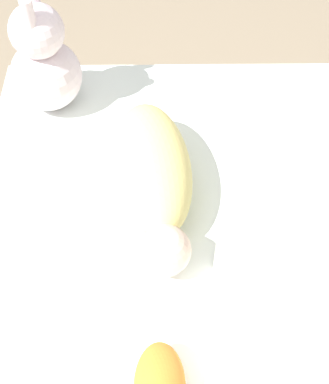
{
  "coord_description": "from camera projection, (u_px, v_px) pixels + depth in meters",
  "views": [
    {
      "loc": [
        0.71,
        -0.04,
        1.21
      ],
      "look_at": [
        -0.06,
        -0.03,
        0.19
      ],
      "focal_mm": 50.0,
      "sensor_mm": 36.0,
      "label": 1
    }
  ],
  "objects": [
    {
      "name": "swaddled_baby",
      "position": [
        153.0,
        175.0,
        1.28
      ],
      "size": [
        0.5,
        0.24,
        0.15
      ],
      "rotation": [
        0.0,
        0.0,
        0.13
      ],
      "color": "#EFDB7F",
      "rests_on": "bed_mattress"
    },
    {
      "name": "ground_plane",
      "position": [
        176.0,
        254.0,
        1.4
      ],
      "size": [
        12.0,
        12.0,
        0.0
      ],
      "primitive_type": "plane",
      "color": "#7A6B56"
    },
    {
      "name": "bed_mattress",
      "position": [
        177.0,
        239.0,
        1.34
      ],
      "size": [
        1.17,
        1.01,
        0.14
      ],
      "color": "white",
      "rests_on": "ground_plane"
    },
    {
      "name": "pillow",
      "position": [
        305.0,
        325.0,
        1.07
      ],
      "size": [
        0.33,
        0.34,
        0.12
      ],
      "color": "white",
      "rests_on": "bed_mattress"
    },
    {
      "name": "bunny_plush",
      "position": [
        44.0,
        63.0,
        1.43
      ],
      "size": [
        0.19,
        0.19,
        0.35
      ],
      "color": "silver",
      "rests_on": "bed_mattress"
    }
  ]
}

